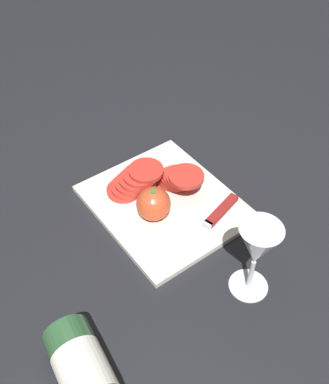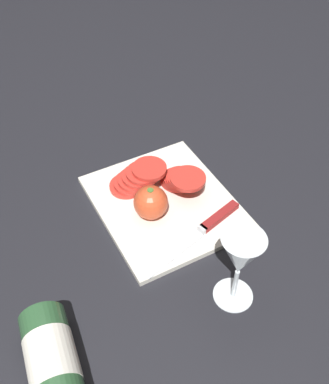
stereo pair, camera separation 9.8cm
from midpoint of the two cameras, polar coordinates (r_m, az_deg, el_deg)
name	(u,v)px [view 2 (the right image)]	position (r m, az deg, el deg)	size (l,w,h in m)	color
ground_plane	(157,199)	(1.02, 1.81, -1.04)	(3.00, 3.00, 0.00)	black
cutting_board	(164,203)	(1.01, 2.79, -1.59)	(0.33, 0.29, 0.01)	silver
wine_bottle	(56,377)	(0.77, -9.86, -22.39)	(0.34, 0.10, 0.08)	#2D5633
wine_glass	(240,258)	(0.79, 13.16, -8.40)	(0.08, 0.08, 0.17)	silver
whole_tomato	(151,202)	(0.95, 1.20, -1.49)	(0.07, 0.07, 0.08)	#DB4C28
knife	(211,224)	(0.96, 8.79, -4.14)	(0.09, 0.26, 0.01)	silver
tomato_slice_stack_near	(182,179)	(1.01, 5.05, 1.49)	(0.13, 0.08, 0.06)	red
tomato_slice_stack_far	(137,178)	(1.01, -0.76, 1.68)	(0.10, 0.13, 0.06)	red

